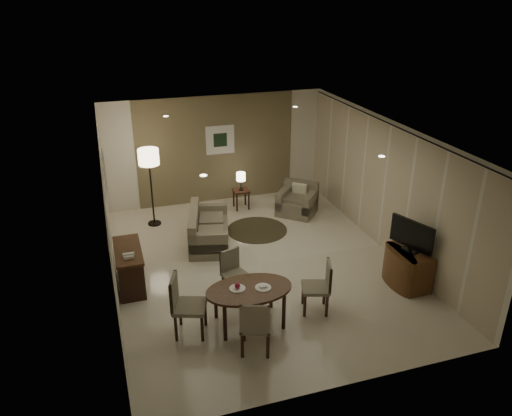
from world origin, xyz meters
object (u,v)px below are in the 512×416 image
object	(u,v)px
dining_table	(249,306)
sofa	(209,227)
chair_right	(315,287)
chair_far	(236,275)
chair_left	(190,306)
chair_near	(256,324)
armchair	(297,199)
side_table	(241,199)
tv_cabinet	(408,267)
floor_lamp	(151,188)
console_desk	(130,268)

from	to	relation	value
dining_table	sofa	size ratio (longest dim) A/B	0.88
chair_right	sofa	world-z (taller)	chair_right
chair_far	sofa	size ratio (longest dim) A/B	0.53
chair_left	chair_right	bearing A→B (deg)	-72.01
chair_near	armchair	world-z (taller)	chair_near
chair_right	side_table	world-z (taller)	chair_right
dining_table	chair_far	world-z (taller)	chair_far
tv_cabinet	sofa	xyz separation A→B (m)	(-3.14, 2.69, 0.03)
dining_table	sofa	distance (m)	2.94
chair_near	chair_far	xyz separation A→B (m)	(0.11, 1.49, -0.05)
dining_table	chair_right	world-z (taller)	chair_right
chair_near	chair_left	size ratio (longest dim) A/B	0.93
dining_table	floor_lamp	size ratio (longest dim) A/B	0.78
chair_near	dining_table	bearing A→B (deg)	-78.29
dining_table	chair_near	size ratio (longest dim) A/B	1.49
dining_table	chair_far	distance (m)	0.84
side_table	dining_table	bearing A→B (deg)	-104.42
chair_right	side_table	bearing A→B (deg)	-161.82
sofa	side_table	size ratio (longest dim) A/B	3.30
chair_far	sofa	world-z (taller)	chair_far
armchair	chair_left	bearing A→B (deg)	-90.60
tv_cabinet	side_table	world-z (taller)	tv_cabinet
armchair	tv_cabinet	bearing A→B (deg)	-36.68
floor_lamp	dining_table	bearing A→B (deg)	-76.42
dining_table	chair_left	size ratio (longest dim) A/B	1.38
console_desk	dining_table	distance (m)	2.48
chair_near	chair_left	xyz separation A→B (m)	(-0.86, 0.69, 0.04)
chair_far	chair_right	xyz separation A→B (m)	(1.16, -0.83, 0.04)
dining_table	chair_near	distance (m)	0.68
side_table	console_desk	bearing A→B (deg)	-136.47
chair_near	sofa	world-z (taller)	chair_near
side_table	floor_lamp	world-z (taller)	floor_lamp
tv_cabinet	chair_near	distance (m)	3.36
chair_left	floor_lamp	bearing A→B (deg)	19.78
console_desk	dining_table	xyz separation A→B (m)	(1.76, -1.74, -0.04)
chair_far	floor_lamp	distance (m)	3.60
console_desk	chair_near	world-z (taller)	chair_near
chair_far	chair_right	distance (m)	1.43
chair_near	chair_right	bearing A→B (deg)	-132.09
console_desk	dining_table	world-z (taller)	console_desk
side_table	chair_right	bearing A→B (deg)	-89.95
chair_right	floor_lamp	distance (m)	4.79
console_desk	armchair	world-z (taller)	same
chair_near	armchair	bearing A→B (deg)	-98.66
dining_table	side_table	world-z (taller)	dining_table
chair_far	armchair	world-z (taller)	chair_far
chair_left	sofa	distance (m)	3.06
chair_near	chair_far	size ratio (longest dim) A/B	1.12
sofa	armchair	size ratio (longest dim) A/B	1.90
chair_right	chair_far	bearing A→B (deg)	-107.49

